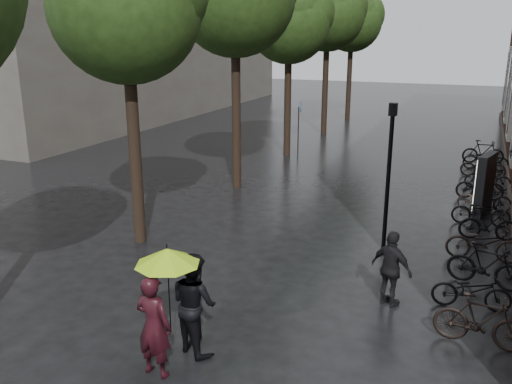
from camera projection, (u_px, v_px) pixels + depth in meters
The scene contains 10 objects.
bg_building at pixel (91, 11), 38.20m from camera, with size 16.00×30.00×14.00m, color #47423D.
street_trees at pixel (264, 11), 21.05m from camera, with size 4.33×34.03×8.91m.
person_burgundy at pixel (154, 326), 8.91m from camera, with size 0.66×0.43×1.81m, color black.
person_black at pixel (194, 303), 9.60m from camera, with size 0.91×0.71×1.88m, color black.
lime_umbrella at pixel (167, 256), 8.99m from camera, with size 1.11×1.11×1.64m.
pedestrian_walking at pixel (391, 269), 11.27m from camera, with size 0.96×0.40×1.64m, color black.
parked_bicycles at pixel (484, 201), 16.97m from camera, with size 1.97×16.24×1.04m.
ad_lightbox at pixel (485, 184), 16.94m from camera, with size 0.30×1.30×1.95m.
lamp_post at pixel (389, 163), 13.84m from camera, with size 0.20×0.20×3.87m.
cycle_sign at pixel (299, 121), 24.71m from camera, with size 0.13×0.46×2.54m.
Camera 1 is at (4.23, -4.69, 5.54)m, focal length 38.00 mm.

